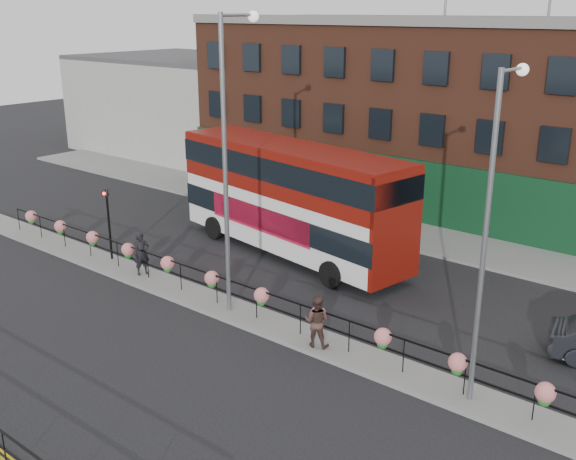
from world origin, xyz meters
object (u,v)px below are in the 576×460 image
Objects in this scene: lamp_column_west at (230,142)px; pedestrian_b at (317,321)px; double_decker_bus at (291,189)px; pedestrian_a at (142,254)px; lamp_column_east at (491,213)px.

pedestrian_b is at bearing -6.38° from lamp_column_west.
double_decker_bus is 7.15m from pedestrian_a.
pedestrian_a is 9.43m from pedestrian_b.
lamp_column_west reaches higher than pedestrian_b.
lamp_column_west is at bearing -26.35° from pedestrian_b.
lamp_column_east reaches higher than pedestrian_a.
pedestrian_b is at bearing -174.97° from lamp_column_east.
pedestrian_a is 7.47m from lamp_column_west.
double_decker_bus is 7.05× the size of pedestrian_a.
lamp_column_west is 1.14× the size of lamp_column_east.
lamp_column_west reaches higher than double_decker_bus.
lamp_column_east is at bearing 0.00° from lamp_column_west.
pedestrian_a is 0.17× the size of lamp_column_west.
lamp_column_west is at bearing -69.98° from double_decker_bus.
pedestrian_a is 15.42m from lamp_column_east.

